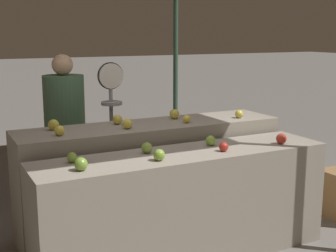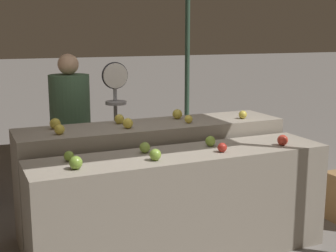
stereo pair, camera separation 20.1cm
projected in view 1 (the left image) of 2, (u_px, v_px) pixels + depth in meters
display_counter_front at (185, 205)px, 3.63m from camera, size 2.34×0.55×0.85m
display_counter_back at (152, 177)px, 4.14m from camera, size 2.34×0.55×0.97m
apple_front_0 at (81, 164)px, 3.07m from camera, size 0.09×0.09×0.09m
apple_front_1 at (159, 155)px, 3.31m from camera, size 0.08×0.08×0.08m
apple_front_2 at (224, 147)px, 3.57m from camera, size 0.07×0.07×0.07m
apple_front_3 at (281, 139)px, 3.80m from camera, size 0.09×0.09×0.09m
apple_front_4 at (72, 157)px, 3.26m from camera, size 0.07×0.07×0.07m
apple_front_5 at (147, 148)px, 3.52m from camera, size 0.08×0.08×0.08m
apple_front_6 at (211, 141)px, 3.75m from camera, size 0.08×0.08×0.08m
apple_back_0 at (60, 131)px, 3.57m from camera, size 0.08×0.08×0.08m
apple_back_1 at (127, 124)px, 3.82m from camera, size 0.09×0.09×0.09m
apple_back_2 at (187, 119)px, 4.08m from camera, size 0.07×0.07×0.07m
apple_back_3 at (239, 114)px, 4.31m from camera, size 0.08×0.08×0.08m
apple_back_4 at (53, 125)px, 3.77m from camera, size 0.09×0.09×0.09m
apple_back_5 at (117, 119)px, 4.02m from camera, size 0.08×0.08×0.08m
apple_back_6 at (174, 114)px, 4.27m from camera, size 0.09×0.09×0.09m
produce_scale at (111, 106)px, 4.44m from camera, size 0.26×0.20×1.47m
person_vendor_at_scale at (65, 123)px, 4.58m from camera, size 0.44×0.44×1.54m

